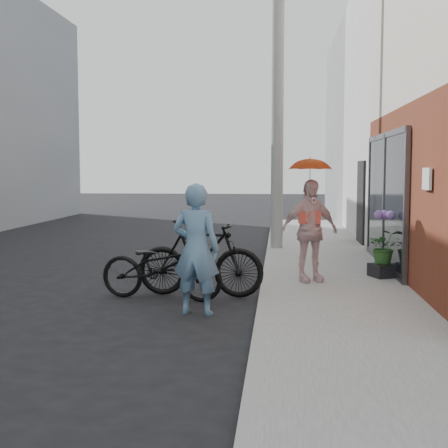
# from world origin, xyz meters

# --- Properties ---
(ground) EXTENTS (80.00, 80.00, 0.00)m
(ground) POSITION_xyz_m (0.00, 0.00, 0.00)
(ground) COLOR black
(ground) RESTS_ON ground
(sidewalk) EXTENTS (2.20, 24.00, 0.12)m
(sidewalk) POSITION_xyz_m (2.10, 2.00, 0.06)
(sidewalk) COLOR gray
(sidewalk) RESTS_ON ground
(curb) EXTENTS (0.12, 24.00, 0.12)m
(curb) POSITION_xyz_m (0.94, 2.00, 0.06)
(curb) COLOR #9E9E99
(curb) RESTS_ON ground
(east_building_far) EXTENTS (8.00, 8.00, 7.00)m
(east_building_far) POSITION_xyz_m (7.20, 16.00, 3.50)
(east_building_far) COLOR gray
(east_building_far) RESTS_ON ground
(utility_pole) EXTENTS (0.28, 0.28, 7.00)m
(utility_pole) POSITION_xyz_m (1.10, 6.00, 3.50)
(utility_pole) COLOR #9E9E99
(utility_pole) RESTS_ON ground
(officer) EXTENTS (0.71, 0.53, 1.77)m
(officer) POSITION_xyz_m (0.06, -0.29, 0.88)
(officer) COLOR #6590B3
(officer) RESTS_ON ground
(bike_left) EXTENTS (1.98, 0.98, 1.00)m
(bike_left) POSITION_xyz_m (-0.59, 0.61, 0.50)
(bike_left) COLOR black
(bike_left) RESTS_ON ground
(bike_right) EXTENTS (2.00, 0.73, 1.18)m
(bike_right) POSITION_xyz_m (-0.04, 0.89, 0.59)
(bike_right) COLOR black
(bike_right) RESTS_ON ground
(kimono_woman) EXTENTS (1.06, 0.74, 1.67)m
(kimono_woman) POSITION_xyz_m (1.65, 1.67, 0.95)
(kimono_woman) COLOR beige
(kimono_woman) RESTS_ON sidewalk
(parasol) EXTENTS (0.70, 0.70, 0.61)m
(parasol) POSITION_xyz_m (1.65, 1.67, 2.09)
(parasol) COLOR #C44417
(parasol) RESTS_ON kimono_woman
(planter) EXTENTS (0.54, 0.54, 0.22)m
(planter) POSITION_xyz_m (2.95, 2.20, 0.23)
(planter) COLOR black
(planter) RESTS_ON sidewalk
(potted_plant) EXTENTS (0.54, 0.46, 0.60)m
(potted_plant) POSITION_xyz_m (2.95, 2.20, 0.64)
(potted_plant) COLOR #2A5923
(potted_plant) RESTS_ON planter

